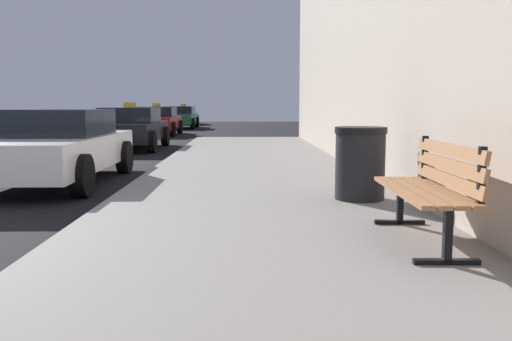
% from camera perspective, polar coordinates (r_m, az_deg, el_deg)
% --- Properties ---
extents(sidewalk, '(4.00, 32.00, 0.15)m').
position_cam_1_polar(sidewalk, '(4.35, 2.01, -9.91)').
color(sidewalk, gray).
rests_on(sidewalk, ground_plane).
extents(bench, '(0.55, 1.62, 0.89)m').
position_cam_1_polar(bench, '(4.88, 18.31, -1.37)').
color(bench, '#9E6B42').
rests_on(bench, sidewalk).
extents(trash_bin, '(0.65, 0.65, 0.92)m').
position_cam_1_polar(trash_bin, '(6.89, 11.06, 0.80)').
color(trash_bin, black).
rests_on(trash_bin, sidewalk).
extents(car_white, '(1.94, 4.38, 1.27)m').
position_cam_1_polar(car_white, '(9.78, -20.57, 2.47)').
color(car_white, white).
rests_on(car_white, ground_plane).
extents(car_black, '(2.03, 4.13, 1.43)m').
position_cam_1_polar(car_black, '(16.87, -13.37, 4.44)').
color(car_black, black).
rests_on(car_black, ground_plane).
extents(car_red, '(2.05, 4.15, 1.43)m').
position_cam_1_polar(car_red, '(24.69, -10.62, 5.26)').
color(car_red, red).
rests_on(car_red, ground_plane).
extents(car_green, '(1.96, 4.55, 1.27)m').
position_cam_1_polar(car_green, '(31.62, -8.13, 5.66)').
color(car_green, '#196638').
rests_on(car_green, ground_plane).
extents(car_silver, '(1.95, 4.22, 1.43)m').
position_cam_1_polar(car_silver, '(38.45, -7.78, 5.89)').
color(car_silver, '#B7B7BF').
rests_on(car_silver, ground_plane).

